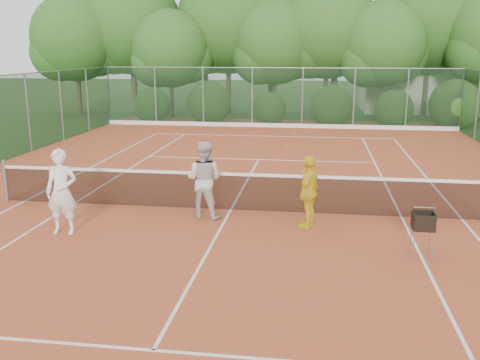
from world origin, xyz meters
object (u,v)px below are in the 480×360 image
Objects in this scene: player_white at (62,192)px; ball_hopper at (423,222)px; player_yellow at (309,192)px; player_center_grp at (204,179)px.

ball_hopper is (7.39, -0.34, -0.22)m from player_white.
player_yellow is at bearing 6.58° from player_white.
player_yellow is at bearing 139.94° from ball_hopper.
ball_hopper is (2.18, -1.47, -0.12)m from player_yellow.
ball_hopper is at bearing -22.16° from player_center_grp.
player_yellow reaches higher than ball_hopper.
player_white is at bearing -150.86° from player_center_grp.
player_yellow is 2.63m from ball_hopper.
player_center_grp is at bearing -81.58° from player_yellow.
player_white reaches higher than player_yellow.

